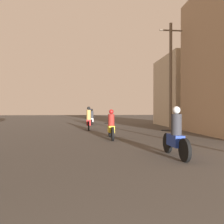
% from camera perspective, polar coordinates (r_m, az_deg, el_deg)
% --- Properties ---
extents(motorcycle_blue, '(0.60, 2.04, 1.59)m').
position_cam_1_polar(motorcycle_blue, '(7.16, 16.28, -6.22)').
color(motorcycle_blue, black).
rests_on(motorcycle_blue, ground_plane).
extents(motorcycle_yellow, '(0.60, 2.07, 1.50)m').
position_cam_1_polar(motorcycle_yellow, '(11.10, -0.23, -3.92)').
color(motorcycle_yellow, black).
rests_on(motorcycle_yellow, ground_plane).
extents(motorcycle_red, '(0.60, 2.00, 1.71)m').
position_cam_1_polar(motorcycle_red, '(16.07, -6.11, -2.26)').
color(motorcycle_red, black).
rests_on(motorcycle_red, ground_plane).
extents(motorcycle_white, '(0.60, 1.88, 1.57)m').
position_cam_1_polar(motorcycle_white, '(21.55, -5.30, -1.65)').
color(motorcycle_white, black).
rests_on(motorcycle_white, ground_plane).
extents(motorcycle_black, '(0.60, 1.93, 1.59)m').
position_cam_1_polar(motorcycle_black, '(24.39, -5.76, -1.38)').
color(motorcycle_black, black).
rests_on(motorcycle_black, ground_plane).
extents(building_right_far, '(4.13, 5.92, 6.31)m').
position_cam_1_polar(building_right_far, '(21.39, 18.40, 5.07)').
color(building_right_far, beige).
rests_on(building_right_far, ground_plane).
extents(utility_pole_far, '(1.60, 0.20, 7.46)m').
position_cam_1_polar(utility_pole_far, '(15.83, 15.08, 9.35)').
color(utility_pole_far, '#6B5B4C').
rests_on(utility_pole_far, ground_plane).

